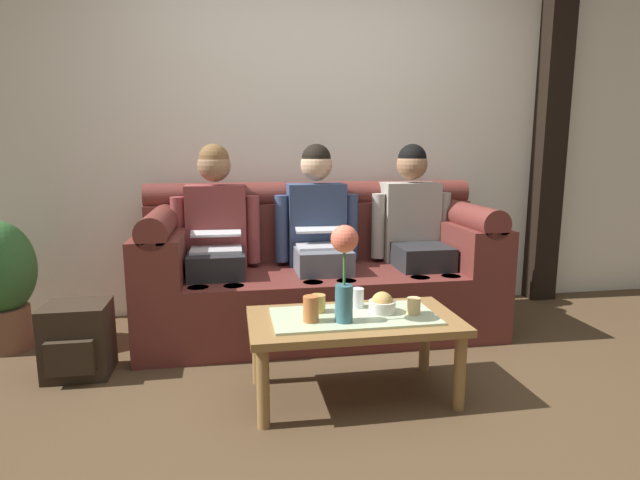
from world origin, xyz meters
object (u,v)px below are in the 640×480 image
object	(u,v)px
person_left	(216,234)
coffee_table	(354,327)
couch	(319,274)
cup_far_center	(357,298)
flower_vase	(344,263)
cup_near_left	(318,303)
backpack_left	(78,340)
cup_far_left	(414,306)
person_right	(415,228)
potted_plant	(0,279)
cup_near_right	(311,309)
person_middle	(319,231)
snack_bowl	(382,304)

from	to	relation	value
person_left	coffee_table	distance (m)	1.22
couch	cup_far_center	bearing A→B (deg)	-86.99
flower_vase	cup_far_center	world-z (taller)	flower_vase
cup_near_left	cup_far_center	bearing A→B (deg)	10.29
coffee_table	person_left	bearing A→B (deg)	123.81
backpack_left	flower_vase	bearing A→B (deg)	-23.11
couch	cup_far_left	size ratio (longest dim) A/B	28.41
coffee_table	person_right	bearing A→B (deg)	56.21
cup_far_left	backpack_left	distance (m)	1.76
person_left	backpack_left	bearing A→B (deg)	-145.01
person_right	cup_far_center	world-z (taller)	person_right
cup_far_left	potted_plant	world-z (taller)	potted_plant
cup_near_right	cup_far_left	distance (m)	0.50
person_middle	potted_plant	world-z (taller)	person_middle
person_right	cup_far_left	xyz separation A→B (m)	(-0.37, -1.02, -0.21)
coffee_table	snack_bowl	size ratio (longest dim) A/B	7.65
person_middle	cup_far_center	size ratio (longest dim) A/B	12.63
person_right	snack_bowl	distance (m)	1.12
cup_near_right	cup_far_center	xyz separation A→B (m)	(0.26, 0.17, -0.01)
person_left	flower_vase	xyz separation A→B (m)	(0.59, -1.07, 0.02)
cup_near_right	cup_far_center	size ratio (longest dim) A/B	1.24
person_middle	snack_bowl	bearing A→B (deg)	-81.52
cup_far_center	backpack_left	bearing A→B (deg)	165.76
backpack_left	snack_bowl	bearing A→B (deg)	-16.85
person_middle	flower_vase	world-z (taller)	person_middle
person_middle	snack_bowl	size ratio (longest dim) A/B	9.36
coffee_table	potted_plant	size ratio (longest dim) A/B	1.28
person_left	coffee_table	size ratio (longest dim) A/B	1.22
person_right	cup_far_center	distance (m)	1.08
flower_vase	snack_bowl	bearing A→B (deg)	25.11
cup_near_left	potted_plant	world-z (taller)	potted_plant
snack_bowl	cup_near_left	world-z (taller)	snack_bowl
person_middle	couch	bearing A→B (deg)	90.00
person_right	cup_near_left	xyz separation A→B (m)	(-0.82, -0.91, -0.21)
person_left	cup_far_left	world-z (taller)	person_left
cup_far_center	cup_far_left	bearing A→B (deg)	-31.46
cup_far_center	cup_far_left	distance (m)	0.28
couch	cup_far_left	bearing A→B (deg)	-74.30
person_left	person_right	distance (m)	1.32
cup_near_right	potted_plant	distance (m)	1.96
person_left	cup_near_left	size ratio (longest dim) A/B	14.49
person_middle	cup_far_left	size ratio (longest dim) A/B	15.45
potted_plant	flower_vase	bearing A→B (deg)	-28.83
couch	backpack_left	size ratio (longest dim) A/B	5.79
couch	person_right	size ratio (longest dim) A/B	1.84
cup_far_center	backpack_left	xyz separation A→B (m)	(-1.43, 0.36, -0.27)
person_right	backpack_left	world-z (taller)	person_right
person_middle	snack_bowl	distance (m)	1.00
snack_bowl	person_right	bearing A→B (deg)	62.02
cup_far_center	flower_vase	bearing A→B (deg)	-119.56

